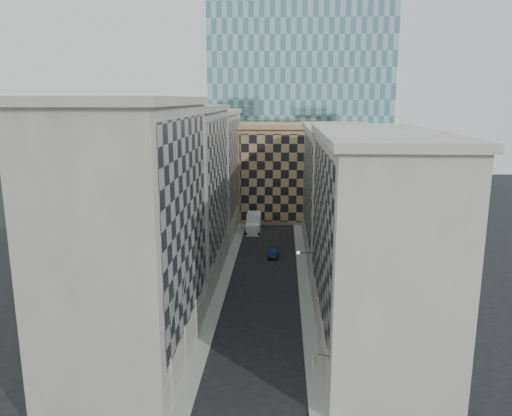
% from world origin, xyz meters
% --- Properties ---
extents(sidewalk_west, '(1.50, 100.00, 0.15)m').
position_xyz_m(sidewalk_west, '(-5.25, 30.00, 0.07)').
color(sidewalk_west, gray).
rests_on(sidewalk_west, ground).
extents(sidewalk_east, '(1.50, 100.00, 0.15)m').
position_xyz_m(sidewalk_east, '(5.25, 30.00, 0.07)').
color(sidewalk_east, gray).
rests_on(sidewalk_east, ground).
extents(bldg_left_a, '(10.80, 22.80, 23.70)m').
position_xyz_m(bldg_left_a, '(-10.88, 11.00, 11.82)').
color(bldg_left_a, gray).
rests_on(bldg_left_a, ground).
extents(bldg_left_b, '(10.80, 22.80, 22.70)m').
position_xyz_m(bldg_left_b, '(-10.88, 33.00, 11.32)').
color(bldg_left_b, gray).
rests_on(bldg_left_b, ground).
extents(bldg_left_c, '(10.80, 22.80, 21.70)m').
position_xyz_m(bldg_left_c, '(-10.88, 55.00, 10.83)').
color(bldg_left_c, gray).
rests_on(bldg_left_c, ground).
extents(bldg_right_a, '(10.80, 26.80, 20.70)m').
position_xyz_m(bldg_right_a, '(10.88, 15.00, 10.32)').
color(bldg_right_a, '#ABA69C').
rests_on(bldg_right_a, ground).
extents(bldg_right_b, '(10.80, 28.80, 19.70)m').
position_xyz_m(bldg_right_b, '(10.89, 42.00, 9.85)').
color(bldg_right_b, '#ABA69C').
rests_on(bldg_right_b, ground).
extents(tan_block, '(16.80, 14.80, 18.80)m').
position_xyz_m(tan_block, '(2.00, 67.90, 9.44)').
color(tan_block, '#9F7D54').
rests_on(tan_block, ground).
extents(church_tower, '(7.20, 7.20, 51.50)m').
position_xyz_m(church_tower, '(0.00, 82.00, 26.95)').
color(church_tower, '#2B2722').
rests_on(church_tower, ground).
extents(flagpoles_left, '(0.10, 6.33, 2.33)m').
position_xyz_m(flagpoles_left, '(-5.90, 6.00, 8.00)').
color(flagpoles_left, gray).
rests_on(flagpoles_left, ground).
extents(bracket_lamp, '(1.98, 0.36, 0.36)m').
position_xyz_m(bracket_lamp, '(4.38, 24.00, 6.20)').
color(bracket_lamp, black).
rests_on(bracket_lamp, ground).
extents(box_truck, '(2.54, 6.04, 3.29)m').
position_xyz_m(box_truck, '(-2.79, 55.96, 1.43)').
color(box_truck, white).
rests_on(box_truck, ground).
extents(dark_car, '(1.45, 4.04, 1.33)m').
position_xyz_m(dark_car, '(1.03, 41.45, 0.66)').
color(dark_car, '#0F1D37').
rests_on(dark_car, ground).
extents(shop_sign, '(1.30, 0.74, 0.86)m').
position_xyz_m(shop_sign, '(4.95, 4.11, 3.83)').
color(shop_sign, black).
rests_on(shop_sign, ground).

